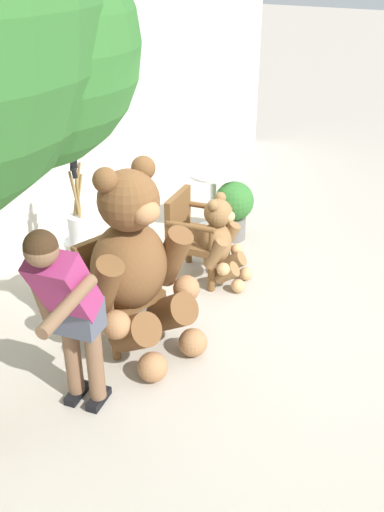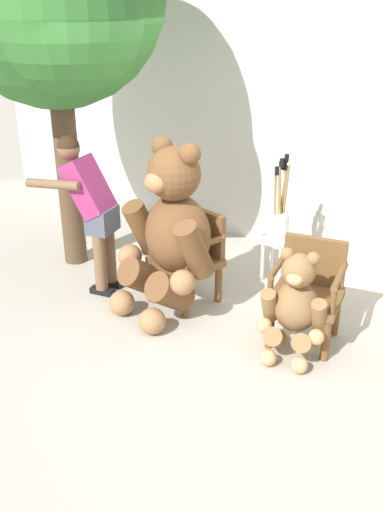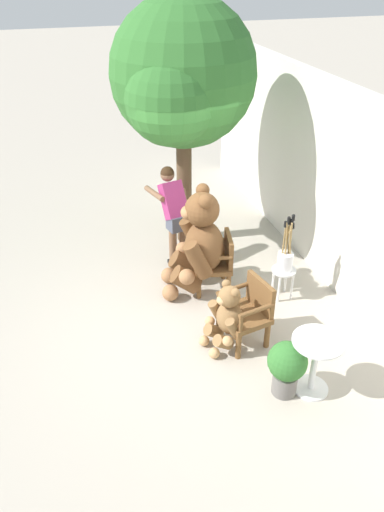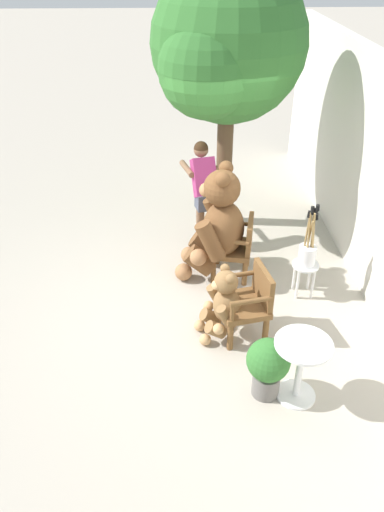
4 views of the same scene
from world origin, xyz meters
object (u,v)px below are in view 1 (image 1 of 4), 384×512
at_px(wooden_chair_right, 194,234).
at_px(teddy_bear_small, 220,241).
at_px(person_visitor, 67,304).
at_px(wooden_chair_left, 115,287).
at_px(teddy_bear_large, 136,263).
at_px(brush_bucket, 79,221).
at_px(potted_plant, 234,206).
at_px(white_stool, 82,250).
at_px(round_side_table, 213,195).

distance_m(wooden_chair_right, teddy_bear_small, 0.29).
relative_size(wooden_chair_right, person_visitor, 0.56).
bearing_deg(wooden_chair_left, wooden_chair_right, -0.00).
xyz_separation_m(teddy_bear_large, person_visitor, (-0.85, -0.12, 0.13)).
distance_m(wooden_chair_left, brush_bucket, 0.98).
height_order(teddy_bear_small, brush_bucket, brush_bucket).
bearing_deg(potted_plant, teddy_bear_large, -171.03).
relative_size(wooden_chair_left, wooden_chair_right, 1.00).
bearing_deg(white_stool, person_visitor, -138.31).
bearing_deg(brush_bucket, round_side_table, -14.59).
relative_size(teddy_bear_small, person_visitor, 0.60).
xyz_separation_m(teddy_bear_small, person_visitor, (-2.11, -0.10, 0.46)).
height_order(teddy_bear_large, potted_plant, teddy_bear_large).
height_order(teddy_bear_large, brush_bucket, teddy_bear_large).
bearing_deg(white_stool, potted_plant, -24.33).
bearing_deg(teddy_bear_large, wooden_chair_right, 12.12).
height_order(teddy_bear_small, person_visitor, person_visitor).
relative_size(teddy_bear_small, round_side_table, 1.27).
bearing_deg(person_visitor, brush_bucket, 41.68).
distance_m(teddy_bear_large, round_side_table, 2.33).
xyz_separation_m(white_stool, round_side_table, (1.71, -0.44, 0.09)).
distance_m(teddy_bear_small, brush_bucket, 1.36).
distance_m(wooden_chair_left, teddy_bear_large, 0.41).
xyz_separation_m(wooden_chair_left, potted_plant, (2.14, 0.08, -0.07)).
xyz_separation_m(teddy_bear_large, white_stool, (0.51, 1.09, -0.42)).
height_order(teddy_bear_large, teddy_bear_small, teddy_bear_large).
bearing_deg(wooden_chair_right, round_side_table, 21.26).
bearing_deg(person_visitor, wooden_chair_right, 10.44).
relative_size(white_stool, round_side_table, 0.64).
xyz_separation_m(wooden_chair_right, round_side_table, (0.99, 0.39, -0.01)).
distance_m(wooden_chair_left, white_stool, 0.96).
bearing_deg(round_side_table, teddy_bear_large, -163.69).
distance_m(wooden_chair_left, potted_plant, 2.14).
xyz_separation_m(wooden_chair_right, potted_plant, (0.94, 0.08, -0.07)).
height_order(round_side_table, potted_plant, round_side_table).
bearing_deg(round_side_table, teddy_bear_small, -145.14).
relative_size(wooden_chair_right, potted_plant, 1.26).
relative_size(wooden_chair_left, potted_plant, 1.26).
bearing_deg(teddy_bear_small, round_side_table, 34.86).
xyz_separation_m(wooden_chair_right, person_visitor, (-2.08, -0.38, 0.45)).
xyz_separation_m(teddy_bear_small, white_stool, (-0.74, 1.12, -0.09)).
distance_m(wooden_chair_left, teddy_bear_small, 1.26).
height_order(wooden_chair_left, white_stool, wooden_chair_left).
bearing_deg(round_side_table, brush_bucket, 165.41).
bearing_deg(teddy_bear_small, wooden_chair_left, 166.71).
bearing_deg(potted_plant, wooden_chair_right, -175.25).
distance_m(person_visitor, brush_bucket, 1.84).
height_order(person_visitor, potted_plant, person_visitor).
bearing_deg(person_visitor, wooden_chair_left, 23.47).
bearing_deg(wooden_chair_right, white_stool, 131.05).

